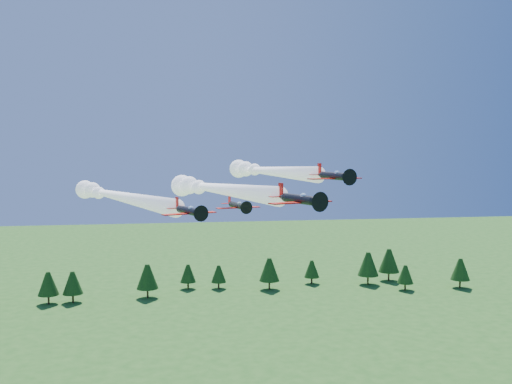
{
  "coord_description": "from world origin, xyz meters",
  "views": [
    {
      "loc": [
        -12.54,
        -75.76,
        46.86
      ],
      "look_at": [
        -0.29,
        0.0,
        41.39
      ],
      "focal_mm": 40.0,
      "sensor_mm": 36.0,
      "label": 1
    }
  ],
  "objects": [
    {
      "name": "plane_lead",
      "position": [
        -4.92,
        11.27,
        41.25
      ],
      "size": [
        18.49,
        39.96,
        3.7
      ],
      "rotation": [
        0.0,
        0.0,
        0.35
      ],
      "color": "black",
      "rests_on": "ground"
    },
    {
      "name": "plane_left",
      "position": [
        -21.07,
        26.22,
        39.19
      ],
      "size": [
        24.34,
        51.42,
        3.7
      ],
      "rotation": [
        0.0,
        0.0,
        0.39
      ],
      "color": "black",
      "rests_on": "ground"
    },
    {
      "name": "plane_right",
      "position": [
        6.08,
        27.37,
        43.3
      ],
      "size": [
        15.11,
        42.37,
        3.7
      ],
      "rotation": [
        0.0,
        0.0,
        0.24
      ],
      "color": "black",
      "rests_on": "ground"
    },
    {
      "name": "plane_slot",
      "position": [
        -1.99,
        6.5,
        38.96
      ],
      "size": [
        6.63,
        7.32,
        2.32
      ],
      "rotation": [
        0.0,
        0.0,
        0.25
      ],
      "color": "black",
      "rests_on": "ground"
    },
    {
      "name": "treeline",
      "position": [
        4.08,
        110.34,
        6.48
      ],
      "size": [
        176.81,
        21.15,
        11.6
      ],
      "color": "#382314",
      "rests_on": "ground"
    }
  ]
}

